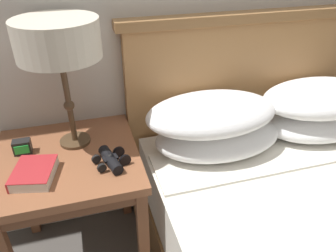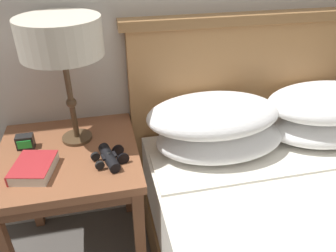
# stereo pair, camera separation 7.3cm
# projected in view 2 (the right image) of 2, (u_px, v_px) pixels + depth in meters

# --- Properties ---
(nightstand) EXTENTS (0.58, 0.58, 0.64)m
(nightstand) POSITION_uv_depth(u_px,v_px,m) (71.00, 168.00, 1.42)
(nightstand) COLOR brown
(nightstand) RESTS_ON ground_plane
(table_lamp) EXTENTS (0.32, 0.32, 0.53)m
(table_lamp) POSITION_uv_depth(u_px,v_px,m) (61.00, 40.00, 1.23)
(table_lamp) COLOR #4C3823
(table_lamp) RESTS_ON nightstand
(book_on_nightstand) EXTENTS (0.18, 0.20, 0.04)m
(book_on_nightstand) POSITION_uv_depth(u_px,v_px,m) (33.00, 168.00, 1.25)
(book_on_nightstand) COLOR silver
(book_on_nightstand) RESTS_ON nightstand
(binoculars_pair) EXTENTS (0.15, 0.16, 0.05)m
(binoculars_pair) POSITION_uv_depth(u_px,v_px,m) (110.00, 157.00, 1.30)
(binoculars_pair) COLOR black
(binoculars_pair) RESTS_ON nightstand
(alarm_clock) EXTENTS (0.07, 0.05, 0.06)m
(alarm_clock) POSITION_uv_depth(u_px,v_px,m) (25.00, 142.00, 1.38)
(alarm_clock) COLOR black
(alarm_clock) RESTS_ON nightstand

